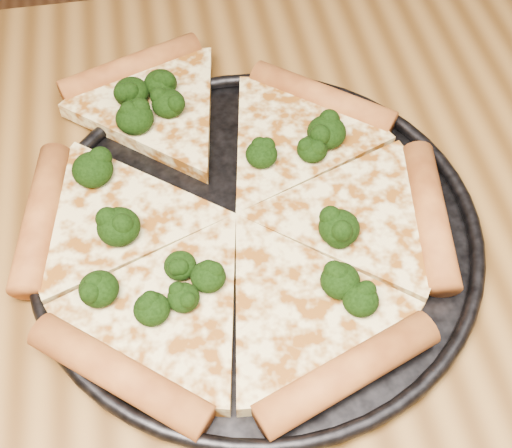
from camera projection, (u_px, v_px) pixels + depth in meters
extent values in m
cube|color=brown|center=(131.00, 388.00, 0.49)|extent=(1.20, 0.90, 0.04)
cube|color=brown|center=(487.00, 197.00, 1.08)|extent=(0.06, 0.06, 0.71)
cylinder|color=black|center=(256.00, 233.00, 0.55)|extent=(0.35, 0.35, 0.01)
torus|color=black|center=(256.00, 228.00, 0.54)|extent=(0.37, 0.37, 0.01)
cylinder|color=#BC6B2F|center=(322.00, 98.00, 0.62)|extent=(0.13, 0.11, 0.03)
cylinder|color=#BC6B2F|center=(131.00, 68.00, 0.64)|extent=(0.14, 0.07, 0.03)
cylinder|color=#BC6B2F|center=(41.00, 217.00, 0.54)|extent=(0.05, 0.14, 0.03)
cylinder|color=#BC6B2F|center=(120.00, 375.00, 0.46)|extent=(0.13, 0.11, 0.03)
cylinder|color=#BC6B2F|center=(348.00, 373.00, 0.46)|extent=(0.14, 0.07, 0.03)
cylinder|color=#BC6B2F|center=(430.00, 215.00, 0.54)|extent=(0.05, 0.14, 0.03)
ellipsoid|color=black|center=(99.00, 289.00, 0.49)|extent=(0.03, 0.03, 0.02)
ellipsoid|color=black|center=(131.00, 92.00, 0.61)|extent=(0.03, 0.03, 0.02)
ellipsoid|color=black|center=(152.00, 309.00, 0.48)|extent=(0.03, 0.03, 0.02)
ellipsoid|color=black|center=(312.00, 149.00, 0.57)|extent=(0.03, 0.03, 0.02)
ellipsoid|color=black|center=(160.00, 84.00, 0.62)|extent=(0.03, 0.03, 0.02)
ellipsoid|color=black|center=(119.00, 227.00, 0.52)|extent=(0.03, 0.03, 0.03)
ellipsoid|color=black|center=(340.00, 281.00, 0.49)|extent=(0.03, 0.03, 0.02)
ellipsoid|color=black|center=(327.00, 132.00, 0.58)|extent=(0.03, 0.03, 0.03)
ellipsoid|color=black|center=(339.00, 235.00, 0.52)|extent=(0.02, 0.02, 0.02)
ellipsoid|color=black|center=(361.00, 300.00, 0.48)|extent=(0.03, 0.03, 0.02)
ellipsoid|color=black|center=(339.00, 228.00, 0.52)|extent=(0.03, 0.03, 0.02)
ellipsoid|color=black|center=(180.00, 266.00, 0.50)|extent=(0.02, 0.02, 0.02)
ellipsoid|color=black|center=(261.00, 154.00, 0.56)|extent=(0.03, 0.03, 0.02)
ellipsoid|color=black|center=(208.00, 277.00, 0.49)|extent=(0.03, 0.03, 0.02)
ellipsoid|color=black|center=(168.00, 104.00, 0.60)|extent=(0.03, 0.03, 0.02)
ellipsoid|color=black|center=(183.00, 298.00, 0.48)|extent=(0.02, 0.02, 0.02)
ellipsoid|color=black|center=(93.00, 170.00, 0.55)|extent=(0.03, 0.03, 0.03)
ellipsoid|color=black|center=(135.00, 118.00, 0.59)|extent=(0.03, 0.03, 0.03)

